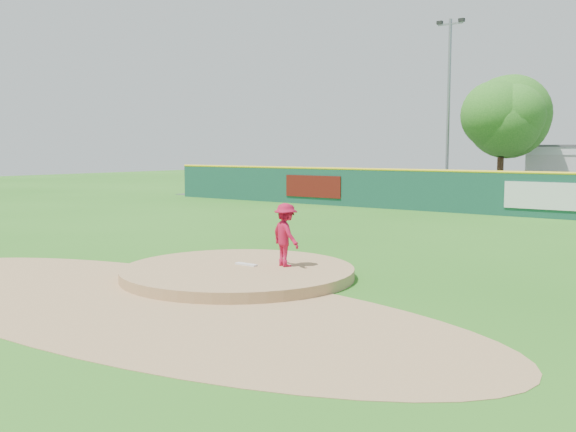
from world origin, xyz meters
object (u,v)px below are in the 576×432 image
Objects in this scene: pitcher at (286,235)px; deciduous_tree at (502,122)px; playground_slide at (288,185)px; light_pole_left at (449,101)px.

pitcher is 0.20× the size of deciduous_tree.
deciduous_tree is (12.64, 3.08, 3.82)m from playground_slide.
pitcher is 24.65m from deciduous_tree.
pitcher reaches higher than playground_slide.
playground_slide is at bearing -166.29° from deciduous_tree.
light_pole_left is (-6.84, 26.23, 5.05)m from pitcher.
pitcher is 0.14× the size of light_pole_left.
deciduous_tree reaches higher than playground_slide.
light_pole_left reaches higher than deciduous_tree.
pitcher is 0.57× the size of playground_slide.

